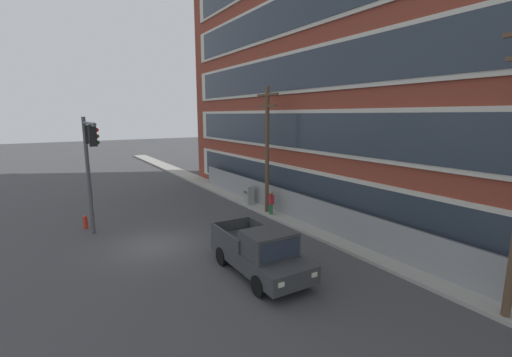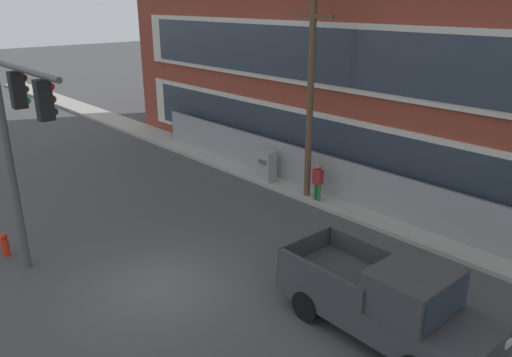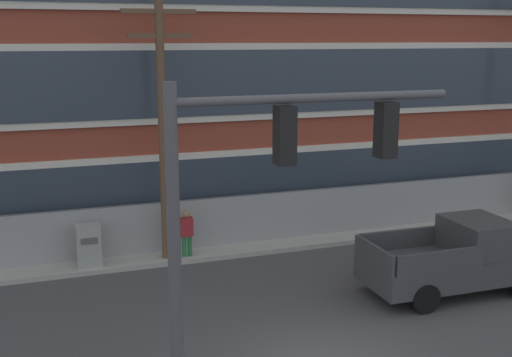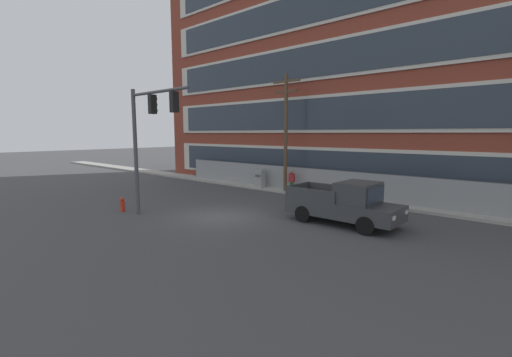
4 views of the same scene
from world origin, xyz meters
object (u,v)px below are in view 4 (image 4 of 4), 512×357
Objects in this scene: electrical_cabinet at (260,179)px; pickup_truck_dark_grey at (346,204)px; traffic_signal_mast at (148,128)px; pedestrian_near_cabinet at (292,180)px; utility_pole_near_corner at (286,129)px; fire_hydrant at (123,205)px.

pickup_truck_dark_grey is at bearing -27.77° from electrical_cabinet.
pickup_truck_dark_grey is (7.97, 5.30, -3.55)m from traffic_signal_mast.
electrical_cabinet is (-1.72, 10.41, -3.77)m from traffic_signal_mast.
pedestrian_near_cabinet is at bearing -1.87° from electrical_cabinet.
utility_pole_near_corner is (0.67, 10.42, 0.06)m from traffic_signal_mast.
utility_pole_near_corner is at bearing 170.36° from pedestrian_near_cabinet.
electrical_cabinet is 3.05m from pedestrian_near_cabinet.
utility_pole_near_corner is 4.51m from electrical_cabinet.
pedestrian_near_cabinet is at bearing 143.03° from pickup_truck_dark_grey.
fire_hydrant is (-2.41, -0.28, -4.13)m from traffic_signal_mast.
electrical_cabinet is at bearing 99.37° from traffic_signal_mast.
traffic_signal_mast is at bearing -146.37° from pickup_truck_dark_grey.
electrical_cabinet reaches higher than fire_hydrant.
electrical_cabinet is at bearing 152.23° from pickup_truck_dark_grey.
traffic_signal_mast reaches higher than fire_hydrant.
electrical_cabinet is 10.71m from fire_hydrant.
pickup_truck_dark_grey reaches higher than electrical_cabinet.
pedestrian_near_cabinet is (0.65, -0.11, -3.60)m from utility_pole_near_corner.
utility_pole_near_corner is at bearing 144.98° from pickup_truck_dark_grey.
utility_pole_near_corner is 4.92× the size of pedestrian_near_cabinet.
utility_pole_near_corner is 5.56× the size of electrical_cabinet.
traffic_signal_mast is 4.32× the size of electrical_cabinet.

